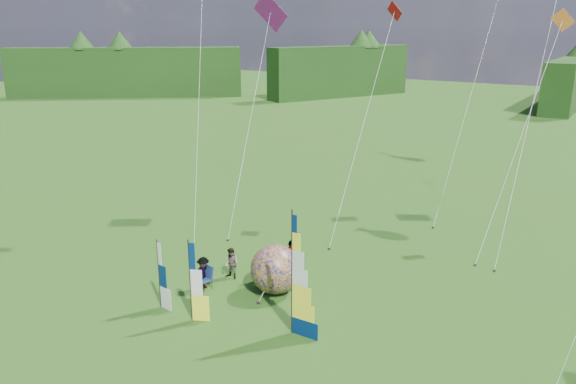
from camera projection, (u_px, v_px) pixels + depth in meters
The scene contains 17 objects.
ground at pixel (252, 361), 21.15m from camera, with size 220.00×220.00×0.00m, color #285516.
treeline_ring at pixel (250, 264), 19.99m from camera, with size 210.00×210.00×8.00m, color #1E4516, non-canonical shape.
feather_banner_main at pixel (292, 275), 22.37m from camera, with size 1.39×0.10×5.16m, color #052255, non-canonical shape.
side_banner_left at pixel (190, 282), 23.56m from camera, with size 0.99×0.10×3.57m, color #FFF82B, non-canonical shape.
side_banner_far at pixel (159, 275), 24.76m from camera, with size 0.93×0.10×3.14m, color white, non-canonical shape.
bol_inflatable at pixel (275, 269), 26.28m from camera, with size 2.35×2.35×2.35m, color #00046E.
spectator_a at pixel (261, 268), 27.45m from camera, with size 0.55×0.36×1.50m, color #66594C.
spectator_b at pixel (231, 264), 27.82m from camera, with size 0.77×0.38×1.59m, color #66594C.
spectator_c at pixel (203, 273), 26.72m from camera, with size 1.05×0.39×1.62m, color #66594C.
spectator_d at pixel (291, 257), 28.28m from camera, with size 1.07×0.44×1.82m, color #66594C.
camp_chair at pixel (204, 278), 26.73m from camera, with size 0.66×0.66×1.15m, color navy, non-canonical shape.
kite_whale at pixel (536, 84), 31.63m from camera, with size 3.50×16.17×17.86m, color black, non-canonical shape.
kite_rainbow_delta at pixel (250, 102), 34.51m from camera, with size 6.83×12.47×15.19m, color red, non-canonical shape.
small_kite_red at pixel (364, 115), 33.12m from camera, with size 2.52×10.68×14.03m, color red, non-canonical shape.
small_kite_orange at pixel (522, 129), 30.29m from camera, with size 3.69×10.01×13.48m, color orange, non-canonical shape.
small_kite_pink at pixel (198, 90), 31.36m from camera, with size 5.94×8.35×17.30m, color #FF45BC, non-canonical shape.
small_kite_green at pixel (473, 79), 36.09m from camera, with size 3.49×12.49×17.53m, color green, non-canonical shape.
Camera 1 is at (11.17, -14.70, 12.20)m, focal length 35.00 mm.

